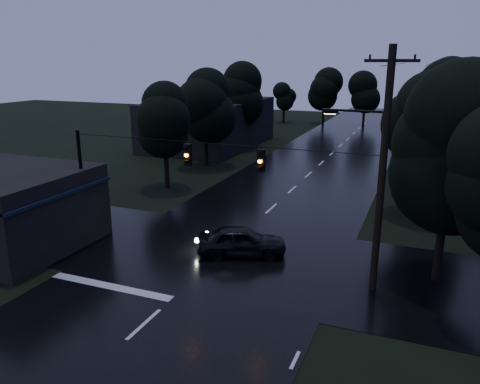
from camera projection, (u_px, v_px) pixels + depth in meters
The scene contains 15 objects.
main_road at pixel (308, 175), 39.58m from camera, with size 12.00×120.00×0.02m, color black.
cross_street at pixel (221, 254), 23.52m from camera, with size 60.00×9.00×0.02m, color black.
building_far_left at pixel (210, 123), 52.85m from camera, with size 10.00×16.00×5.00m, color black.
utility_pole_main at pixel (380, 169), 18.53m from camera, with size 3.50×0.30×10.00m.
utility_pole_far at pixel (416, 139), 33.75m from camera, with size 2.00×0.30×7.50m.
anchor_pole_left at pixel (83, 187), 24.50m from camera, with size 0.18×0.18×6.00m, color black.
span_signals at pixel (222, 156), 20.99m from camera, with size 15.00×0.37×1.12m.
tree_corner_near at pixel (452, 147), 19.18m from camera, with size 4.48×4.48×9.44m.
tree_left_a at pixel (164, 119), 34.24m from camera, with size 3.92×3.92×8.26m.
tree_left_b at pixel (205, 104), 41.49m from camera, with size 4.20×4.20×8.85m.
tree_left_c at pixel (241, 92), 50.53m from camera, with size 4.48×4.48×9.44m.
tree_right_a at pixel (428, 126), 27.67m from camera, with size 4.20×4.20×8.85m.
tree_right_b at pixel (439, 108), 34.49m from camera, with size 4.48×4.48×9.44m.
tree_right_c at pixel (446, 94), 43.09m from camera, with size 4.76×4.76×10.03m.
car at pixel (242, 241), 23.23m from camera, with size 1.76×4.38×1.49m, color black.
Camera 1 is at (9.00, -7.84, 9.45)m, focal length 35.00 mm.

